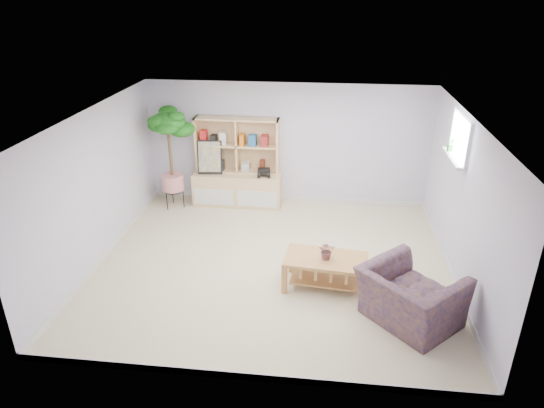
# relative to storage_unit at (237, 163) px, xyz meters

# --- Properties ---
(floor) EXTENTS (5.50, 5.00, 0.01)m
(floor) POSITION_rel_storage_unit_xyz_m (0.96, -2.24, -0.87)
(floor) COLOR #C8B885
(floor) RESTS_ON ground
(ceiling) EXTENTS (5.50, 5.00, 0.01)m
(ceiling) POSITION_rel_storage_unit_xyz_m (0.96, -2.24, 1.53)
(ceiling) COLOR white
(ceiling) RESTS_ON walls
(walls) EXTENTS (5.51, 5.01, 2.40)m
(walls) POSITION_rel_storage_unit_xyz_m (0.96, -2.24, 0.33)
(walls) COLOR silver
(walls) RESTS_ON floor
(baseboard) EXTENTS (5.50, 5.00, 0.10)m
(baseboard) POSITION_rel_storage_unit_xyz_m (0.96, -2.24, -0.82)
(baseboard) COLOR silver
(baseboard) RESTS_ON floor
(window) EXTENTS (0.10, 0.98, 0.68)m
(window) POSITION_rel_storage_unit_xyz_m (3.69, -1.64, 1.13)
(window) COLOR silver
(window) RESTS_ON walls
(window_sill) EXTENTS (0.14, 1.00, 0.04)m
(window_sill) POSITION_rel_storage_unit_xyz_m (3.63, -1.64, 0.81)
(window_sill) COLOR silver
(window_sill) RESTS_ON walls
(storage_unit) EXTENTS (1.74, 0.59, 1.74)m
(storage_unit) POSITION_rel_storage_unit_xyz_m (0.00, 0.00, 0.00)
(storage_unit) COLOR #E0A76B
(storage_unit) RESTS_ON floor
(poster) EXTENTS (0.49, 0.16, 0.66)m
(poster) POSITION_rel_storage_unit_xyz_m (-0.52, -0.07, 0.11)
(poster) COLOR yellow
(poster) RESTS_ON storage_unit
(toy_truck) EXTENTS (0.37, 0.28, 0.18)m
(toy_truck) POSITION_rel_storage_unit_xyz_m (0.55, -0.11, -0.13)
(toy_truck) COLOR black
(toy_truck) RESTS_ON storage_unit
(coffee_table) EXTENTS (1.24, 0.77, 0.48)m
(coffee_table) POSITION_rel_storage_unit_xyz_m (1.80, -2.77, -0.63)
(coffee_table) COLOR #A4704C
(coffee_table) RESTS_ON floor
(table_plant) EXTENTS (0.24, 0.21, 0.26)m
(table_plant) POSITION_rel_storage_unit_xyz_m (1.80, -2.78, -0.26)
(table_plant) COLOR #1A6D2C
(table_plant) RESTS_ON coffee_table
(floor_tree) EXTENTS (0.76, 0.76, 1.99)m
(floor_tree) POSITION_rel_storage_unit_xyz_m (-1.23, -0.29, 0.12)
(floor_tree) COLOR #114810
(floor_tree) RESTS_ON floor
(armchair) EXTENTS (1.53, 1.54, 0.86)m
(armchair) POSITION_rel_storage_unit_xyz_m (2.90, -3.46, -0.44)
(armchair) COLOR #181A53
(armchair) RESTS_ON floor
(sill_plant) EXTENTS (0.12, 0.10, 0.21)m
(sill_plant) POSITION_rel_storage_unit_xyz_m (3.63, -1.36, 0.94)
(sill_plant) COLOR #114810
(sill_plant) RESTS_ON window_sill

